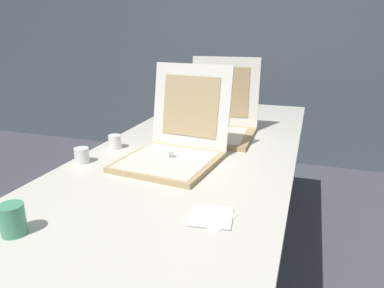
# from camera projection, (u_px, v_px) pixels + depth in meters

# --- Properties ---
(wall_back) EXTENTS (10.00, 0.10, 2.60)m
(wall_back) POSITION_uv_depth(u_px,v_px,m) (262.00, 27.00, 3.33)
(wall_back) COLOR #4C5660
(wall_back) RESTS_ON ground
(table) EXTENTS (0.93, 2.20, 0.74)m
(table) POSITION_uv_depth(u_px,v_px,m) (199.00, 154.00, 1.75)
(table) COLOR silver
(table) RESTS_ON ground
(pizza_box_front) EXTENTS (0.42, 0.49, 0.39)m
(pizza_box_front) POSITION_uv_depth(u_px,v_px,m) (174.00, 148.00, 1.52)
(pizza_box_front) COLOR tan
(pizza_box_front) RESTS_ON table
(pizza_box_middle) EXTENTS (0.39, 0.41, 0.40)m
(pizza_box_middle) POSITION_uv_depth(u_px,v_px,m) (217.00, 125.00, 1.88)
(pizza_box_middle) COLOR tan
(pizza_box_middle) RESTS_ON table
(cup_white_far) EXTENTS (0.06, 0.06, 0.06)m
(cup_white_far) POSITION_uv_depth(u_px,v_px,m) (184.00, 119.00, 2.12)
(cup_white_far) COLOR white
(cup_white_far) RESTS_ON table
(cup_white_near_center) EXTENTS (0.06, 0.06, 0.06)m
(cup_white_near_center) POSITION_uv_depth(u_px,v_px,m) (115.00, 142.00, 1.69)
(cup_white_near_center) COLOR white
(cup_white_near_center) RESTS_ON table
(cup_white_near_left) EXTENTS (0.06, 0.06, 0.06)m
(cup_white_near_left) POSITION_uv_depth(u_px,v_px,m) (82.00, 155.00, 1.50)
(cup_white_near_left) COLOR white
(cup_white_near_left) RESTS_ON table
(cup_printed_front) EXTENTS (0.07, 0.07, 0.09)m
(cup_printed_front) POSITION_uv_depth(u_px,v_px,m) (12.00, 220.00, 0.97)
(cup_printed_front) COLOR #4C9E75
(cup_printed_front) RESTS_ON table
(napkin_pile) EXTENTS (0.14, 0.14, 0.01)m
(napkin_pile) POSITION_uv_depth(u_px,v_px,m) (211.00, 217.00, 1.07)
(napkin_pile) COLOR white
(napkin_pile) RESTS_ON table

